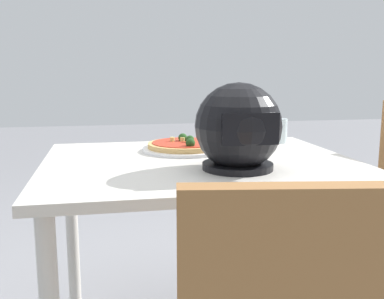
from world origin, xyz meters
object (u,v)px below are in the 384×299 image
at_px(pizza, 186,144).
at_px(drinking_glass, 279,131).
at_px(dining_table, 200,184).
at_px(motorcycle_helmet, 238,128).

height_order(pizza, drinking_glass, drinking_glass).
relative_size(pizza, drinking_glass, 2.79).
height_order(dining_table, motorcycle_helmet, motorcycle_helmet).
bearing_deg(dining_table, motorcycle_helmet, 116.90).
bearing_deg(pizza, dining_table, 95.19).
relative_size(motorcycle_helmet, drinking_glass, 2.63).
distance_m(dining_table, motorcycle_helmet, 0.28).
relative_size(dining_table, pizza, 3.71).
xyz_separation_m(motorcycle_helmet, drinking_glass, (-0.32, -0.47, -0.08)).
relative_size(pizza, motorcycle_helmet, 1.06).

